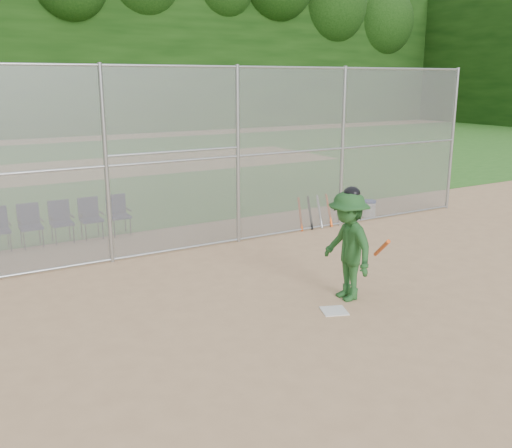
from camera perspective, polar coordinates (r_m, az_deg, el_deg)
ground at (r=8.91m, az=8.34°, el=-10.33°), size 100.00×100.00×0.00m
grass_strip at (r=25.07m, az=-18.40°, el=5.12°), size 100.00×100.00×0.00m
dirt_patch_far at (r=25.07m, az=-18.40°, el=5.13°), size 24.00×24.00×0.00m
backstop_fence at (r=12.49m, az=-5.88°, el=6.77°), size 16.09×0.09×4.00m
treeline at (r=26.81m, az=-20.34°, el=17.33°), size 81.00×60.00×11.00m
home_plate at (r=9.52m, az=7.81°, el=-8.60°), size 0.52×0.52×0.02m
batter_at_plate at (r=9.78m, az=9.16°, el=-2.14°), size 1.01×1.39×1.97m
water_cooler at (r=15.96m, az=11.25°, el=1.52°), size 0.37×0.37×0.46m
spare_bats at (r=14.50m, az=5.90°, el=1.18°), size 0.96×0.34×0.84m
chair_4 at (r=13.78m, az=-21.59°, el=-0.19°), size 0.54×0.52×0.96m
chair_5 at (r=13.90m, az=-18.84°, el=0.16°), size 0.54×0.52×0.96m
chair_6 at (r=14.04m, az=-16.15°, el=0.51°), size 0.54×0.52×0.96m
chair_7 at (r=14.21m, az=-13.51°, el=0.85°), size 0.54×0.52×0.96m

